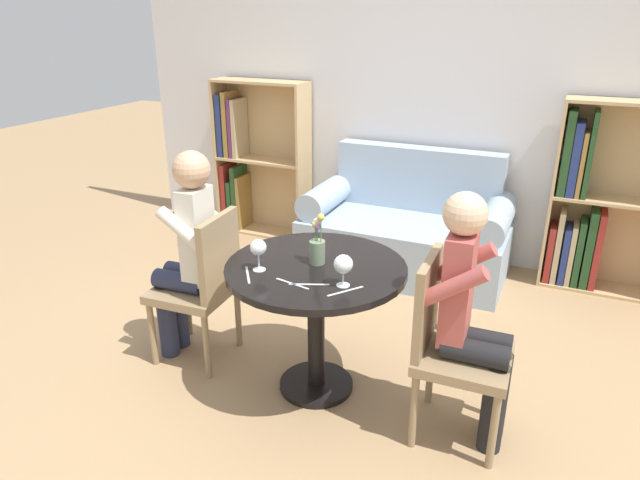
# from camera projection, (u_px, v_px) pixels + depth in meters

# --- Properties ---
(ground_plane) EXTENTS (16.00, 16.00, 0.00)m
(ground_plane) POSITION_uv_depth(u_px,v_px,m) (316.00, 386.00, 3.13)
(ground_plane) COLOR tan
(back_wall) EXTENTS (5.20, 0.05, 2.70)m
(back_wall) POSITION_uv_depth(u_px,v_px,m) (430.00, 89.00, 4.41)
(back_wall) COLOR silver
(back_wall) RESTS_ON ground_plane
(round_table) EXTENTS (0.92, 0.92, 0.73)m
(round_table) POSITION_uv_depth(u_px,v_px,m) (316.00, 292.00, 2.91)
(round_table) COLOR black
(round_table) RESTS_ON ground_plane
(couch) EXTENTS (1.54, 0.80, 0.92)m
(couch) POSITION_uv_depth(u_px,v_px,m) (406.00, 232.00, 4.44)
(couch) COLOR #9EB2C6
(couch) RESTS_ON ground_plane
(bookshelf_left) EXTENTS (0.84, 0.28, 1.37)m
(bookshelf_left) POSITION_uv_depth(u_px,v_px,m) (252.00, 160.00, 5.12)
(bookshelf_left) COLOR tan
(bookshelf_left) RESTS_ON ground_plane
(bookshelf_right) EXTENTS (0.84, 0.28, 1.37)m
(bookshelf_right) POSITION_uv_depth(u_px,v_px,m) (595.00, 207.00, 4.06)
(bookshelf_right) COLOR tan
(bookshelf_right) RESTS_ON ground_plane
(chair_left) EXTENTS (0.44, 0.44, 0.90)m
(chair_left) POSITION_uv_depth(u_px,v_px,m) (203.00, 282.00, 3.21)
(chair_left) COLOR #937A56
(chair_left) RESTS_ON ground_plane
(chair_right) EXTENTS (0.43, 0.43, 0.90)m
(chair_right) POSITION_uv_depth(u_px,v_px,m) (449.00, 341.00, 2.63)
(chair_right) COLOR #937A56
(chair_right) RESTS_ON ground_plane
(person_left) EXTENTS (0.43, 0.36, 1.24)m
(person_left) POSITION_uv_depth(u_px,v_px,m) (187.00, 252.00, 3.18)
(person_left) COLOR #282D47
(person_left) RESTS_ON ground_plane
(person_right) EXTENTS (0.42, 0.35, 1.22)m
(person_right) POSITION_uv_depth(u_px,v_px,m) (473.00, 318.00, 2.55)
(person_right) COLOR black
(person_right) RESTS_ON ground_plane
(wine_glass_left) EXTENTS (0.08, 0.08, 0.16)m
(wine_glass_left) POSITION_uv_depth(u_px,v_px,m) (258.00, 248.00, 2.76)
(wine_glass_left) COLOR white
(wine_glass_left) RESTS_ON round_table
(wine_glass_right) EXTENTS (0.09, 0.09, 0.15)m
(wine_glass_right) POSITION_uv_depth(u_px,v_px,m) (343.00, 265.00, 2.61)
(wine_glass_right) COLOR white
(wine_glass_right) RESTS_ON round_table
(flower_vase) EXTENTS (0.08, 0.08, 0.27)m
(flower_vase) POSITION_uv_depth(u_px,v_px,m) (317.00, 245.00, 2.85)
(flower_vase) COLOR gray
(flower_vase) RESTS_ON round_table
(knife_left_setting) EXTENTS (0.12, 0.16, 0.00)m
(knife_left_setting) POSITION_uv_depth(u_px,v_px,m) (345.00, 291.00, 2.59)
(knife_left_setting) COLOR silver
(knife_left_setting) RESTS_ON round_table
(fork_left_setting) EXTENTS (0.19, 0.05, 0.00)m
(fork_left_setting) POSITION_uv_depth(u_px,v_px,m) (292.00, 284.00, 2.66)
(fork_left_setting) COLOR silver
(fork_left_setting) RESTS_ON round_table
(knife_right_setting) EXTENTS (0.18, 0.08, 0.00)m
(knife_right_setting) POSITION_uv_depth(u_px,v_px,m) (309.00, 284.00, 2.66)
(knife_right_setting) COLOR silver
(knife_right_setting) RESTS_ON round_table
(fork_right_setting) EXTENTS (0.12, 0.16, 0.00)m
(fork_right_setting) POSITION_uv_depth(u_px,v_px,m) (248.00, 275.00, 2.75)
(fork_right_setting) COLOR silver
(fork_right_setting) RESTS_ON round_table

